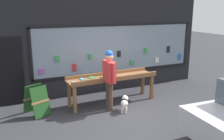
{
  "coord_description": "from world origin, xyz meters",
  "views": [
    {
      "loc": [
        -3.11,
        -5.6,
        2.91
      ],
      "look_at": [
        -0.1,
        0.98,
        1.11
      ],
      "focal_mm": 40.0,
      "sensor_mm": 36.0,
      "label": 1
    }
  ],
  "objects_px": {
    "person_browsing": "(109,75)",
    "sandwich_board_sign": "(36,100)",
    "small_dog": "(125,102)",
    "display_table_main": "(112,79)"
  },
  "relations": [
    {
      "from": "person_browsing",
      "to": "small_dog",
      "type": "xyz_separation_m",
      "value": [
        0.35,
        -0.3,
        -0.76
      ]
    },
    {
      "from": "small_dog",
      "to": "sandwich_board_sign",
      "type": "distance_m",
      "value": 2.49
    },
    {
      "from": "person_browsing",
      "to": "small_dog",
      "type": "bearing_deg",
      "value": -130.57
    },
    {
      "from": "display_table_main",
      "to": "person_browsing",
      "type": "distance_m",
      "value": 0.66
    },
    {
      "from": "small_dog",
      "to": "person_browsing",
      "type": "bearing_deg",
      "value": 81.6
    },
    {
      "from": "person_browsing",
      "to": "small_dog",
      "type": "distance_m",
      "value": 0.89
    },
    {
      "from": "sandwich_board_sign",
      "to": "display_table_main",
      "type": "bearing_deg",
      "value": -23.64
    },
    {
      "from": "person_browsing",
      "to": "sandwich_board_sign",
      "type": "xyz_separation_m",
      "value": [
        -1.99,
        0.55,
        -0.62
      ]
    },
    {
      "from": "display_table_main",
      "to": "sandwich_board_sign",
      "type": "bearing_deg",
      "value": 178.65
    },
    {
      "from": "display_table_main",
      "to": "sandwich_board_sign",
      "type": "distance_m",
      "value": 2.33
    }
  ]
}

